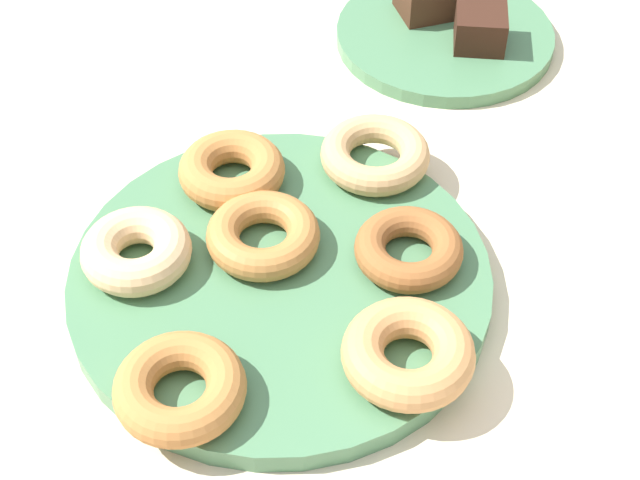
# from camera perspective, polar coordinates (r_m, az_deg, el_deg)

# --- Properties ---
(ground_plane) EXTENTS (2.40, 2.40, 0.00)m
(ground_plane) POSITION_cam_1_polar(r_m,az_deg,el_deg) (0.73, -2.34, -2.79)
(ground_plane) COLOR beige
(donut_plate) EXTENTS (0.31, 0.31, 0.02)m
(donut_plate) POSITION_cam_1_polar(r_m,az_deg,el_deg) (0.72, -2.36, -2.33)
(donut_plate) COLOR #4C7F56
(donut_plate) RESTS_ON ground_plane
(donut_0) EXTENTS (0.09, 0.09, 0.03)m
(donut_0) POSITION_cam_1_polar(r_m,az_deg,el_deg) (0.64, -8.26, -8.63)
(donut_0) COLOR #BC7A3D
(donut_0) RESTS_ON donut_plate
(donut_1) EXTENTS (0.10, 0.10, 0.03)m
(donut_1) POSITION_cam_1_polar(r_m,az_deg,el_deg) (0.72, -3.37, 0.29)
(donut_1) COLOR #BC7A3D
(donut_1) RESTS_ON donut_plate
(donut_2) EXTENTS (0.11, 0.11, 0.02)m
(donut_2) POSITION_cam_1_polar(r_m,az_deg,el_deg) (0.72, 5.30, -0.73)
(donut_2) COLOR #995B2D
(donut_2) RESTS_ON donut_plate
(donut_3) EXTENTS (0.12, 0.12, 0.03)m
(donut_3) POSITION_cam_1_polar(r_m,az_deg,el_deg) (0.72, -10.77, -0.64)
(donut_3) COLOR #EABC84
(donut_3) RESTS_ON donut_plate
(donut_4) EXTENTS (0.13, 0.13, 0.02)m
(donut_4) POSITION_cam_1_polar(r_m,az_deg,el_deg) (0.79, 3.26, 5.05)
(donut_4) COLOR tan
(donut_4) RESTS_ON donut_plate
(donut_5) EXTENTS (0.12, 0.12, 0.03)m
(donut_5) POSITION_cam_1_polar(r_m,az_deg,el_deg) (0.78, -5.22, 4.12)
(donut_5) COLOR #BC7A3D
(donut_5) RESTS_ON donut_plate
(donut_6) EXTENTS (0.09, 0.09, 0.03)m
(donut_6) POSITION_cam_1_polar(r_m,az_deg,el_deg) (0.65, 5.21, -6.66)
(donut_6) COLOR tan
(donut_6) RESTS_ON donut_plate
(cake_plate) EXTENTS (0.21, 0.21, 0.01)m
(cake_plate) POSITION_cam_1_polar(r_m,az_deg,el_deg) (0.97, 7.35, 11.86)
(cake_plate) COLOR #4C7F56
(cake_plate) RESTS_ON ground_plane
(brownie_far) EXTENTS (0.06, 0.06, 0.03)m
(brownie_far) POSITION_cam_1_polar(r_m,az_deg,el_deg) (0.94, 9.43, 12.21)
(brownie_far) COLOR #381E14
(brownie_far) RESTS_ON cake_plate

